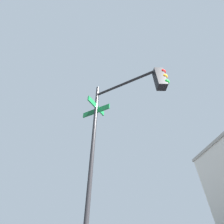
{
  "coord_description": "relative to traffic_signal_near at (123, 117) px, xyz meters",
  "views": [
    {
      "loc": [
        -2.39,
        -6.58,
        1.71
      ],
      "look_at": [
        -6.16,
        -6.49,
        4.77
      ],
      "focal_mm": 24.35,
      "sensor_mm": 36.0,
      "label": 1
    }
  ],
  "objects": [
    {
      "name": "traffic_signal_near",
      "position": [
        0.0,
        0.0,
        0.0
      ],
      "size": [
        1.79,
        2.73,
        6.34
      ],
      "color": "black",
      "rests_on": "ground_plane"
    }
  ]
}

